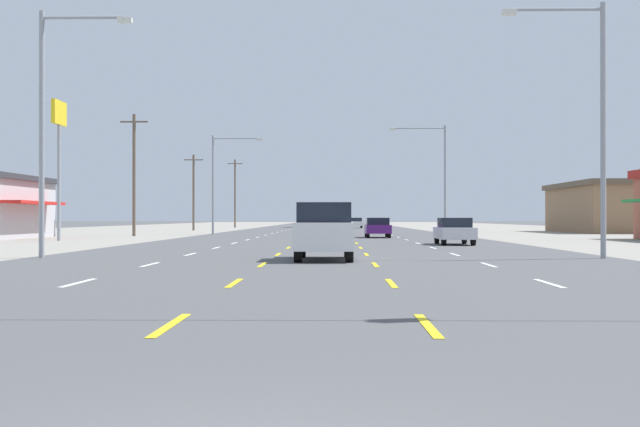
{
  "coord_description": "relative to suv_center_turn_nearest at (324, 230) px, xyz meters",
  "views": [
    {
      "loc": [
        0.48,
        -4.7,
        1.47
      ],
      "look_at": [
        -0.5,
        54.15,
        1.75
      ],
      "focal_mm": 48.43,
      "sensor_mm": 36.0,
      "label": 1
    }
  ],
  "objects": [
    {
      "name": "utility_pole_left_row_1",
      "position": [
        -15.51,
        38.02,
        4.0
      ],
      "size": [
        2.2,
        0.26,
        9.66
      ],
      "color": "brown",
      "rests_on": "ground"
    },
    {
      "name": "sedan_inner_right_mid",
      "position": [
        3.53,
        33.5,
        -0.27
      ],
      "size": [
        1.8,
        4.5,
        1.46
      ],
      "color": "#4C196B",
      "rests_on": "ground"
    },
    {
      "name": "lot_apron_left",
      "position": [
        -24.89,
        40.79,
        -1.02
      ],
      "size": [
        28.0,
        440.0,
        0.01
      ],
      "primitive_type": "cube",
      "color": "gray",
      "rests_on": "ground"
    },
    {
      "name": "lot_apron_right",
      "position": [
        24.61,
        40.79,
        -1.02
      ],
      "size": [
        28.0,
        440.0,
        0.01
      ],
      "primitive_type": "cube",
      "color": "gray",
      "rests_on": "ground"
    },
    {
      "name": "sedan_inner_right_midfar",
      "position": [
        3.43,
        92.66,
        -0.27
      ],
      "size": [
        1.8,
        4.5,
        1.46
      ],
      "color": "white",
      "rests_on": "ground"
    },
    {
      "name": "utility_pole_left_row_2",
      "position": [
        -15.86,
        68.94,
        3.53
      ],
      "size": [
        2.2,
        0.26,
        8.72
      ],
      "color": "brown",
      "rests_on": "ground"
    },
    {
      "name": "lane_markings",
      "position": [
        -0.14,
        79.29,
        -1.02
      ],
      "size": [
        10.64,
        227.6,
        0.01
      ],
      "color": "white",
      "rests_on": "ground"
    },
    {
      "name": "ground_plane",
      "position": [
        -0.14,
        40.79,
        -1.03
      ],
      "size": [
        572.0,
        572.0,
        0.0
      ],
      "primitive_type": "plane",
      "color": "#4C4C4F"
    },
    {
      "name": "streetlight_left_row_1",
      "position": [
        -9.77,
        45.37,
        4.09
      ],
      "size": [
        4.48,
        0.26,
        8.66
      ],
      "color": "gray",
      "rests_on": "ground"
    },
    {
      "name": "streetlight_right_row_1",
      "position": [
        9.45,
        45.37,
        4.6
      ],
      "size": [
        4.97,
        0.26,
        9.53
      ],
      "color": "gray",
      "rests_on": "ground"
    },
    {
      "name": "sedan_far_right_near",
      "position": [
        6.87,
        16.99,
        -0.27
      ],
      "size": [
        1.8,
        4.5,
        1.46
      ],
      "color": "silver",
      "rests_on": "ground"
    },
    {
      "name": "streetlight_right_row_0",
      "position": [
        9.64,
        1.2,
        4.29
      ],
      "size": [
        3.72,
        0.26,
        9.21
      ],
      "color": "gray",
      "rests_on": "ground"
    },
    {
      "name": "pole_sign_left_row_1",
      "position": [
        -17.1,
        24.36,
        5.8
      ],
      "size": [
        0.24,
        2.39,
        8.87
      ],
      "color": "gray",
      "rests_on": "ground"
    },
    {
      "name": "suv_center_turn_nearest",
      "position": [
        0.0,
        0.0,
        0.0
      ],
      "size": [
        1.98,
        4.9,
        1.98
      ],
      "color": "white",
      "rests_on": "ground"
    },
    {
      "name": "storefront_right_row_2",
      "position": [
        29.41,
        56.23,
        1.48
      ],
      "size": [
        12.39,
        18.38,
        4.97
      ],
      "color": "#8C6B4C",
      "rests_on": "ground"
    },
    {
      "name": "utility_pole_left_row_3",
      "position": [
        -14.33,
        97.1,
        4.2
      ],
      "size": [
        2.2,
        0.26,
        10.05
      ],
      "color": "brown",
      "rests_on": "ground"
    },
    {
      "name": "streetlight_left_row_0",
      "position": [
        -9.96,
        1.2,
        4.14
      ],
      "size": [
        3.39,
        0.26,
        8.99
      ],
      "color": "gray",
      "rests_on": "ground"
    },
    {
      "name": "box_truck_inner_left_far",
      "position": [
        -3.87,
        96.59,
        0.81
      ],
      "size": [
        2.4,
        7.2,
        3.23
      ],
      "color": "red",
      "rests_on": "ground"
    }
  ]
}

